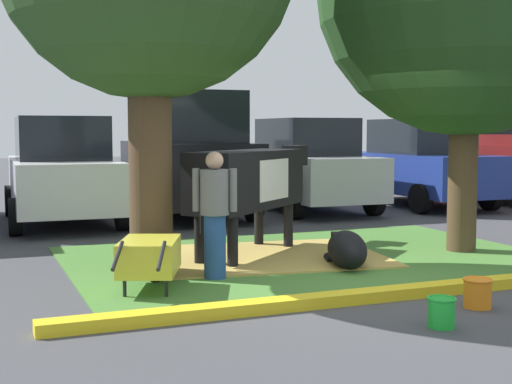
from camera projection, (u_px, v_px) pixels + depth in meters
The scene contains 15 objects.
ground_plane at pixel (369, 284), 8.23m from camera, with size 80.00×80.00×0.00m, color #424247.
grass_island at pixel (311, 258), 9.79m from camera, with size 6.53×4.50×0.02m, color #477A33.
curb_yellow at pixel (412, 291), 7.57m from camera, with size 7.73×0.24×0.12m, color yellow.
hay_bedding at pixel (264, 257), 9.83m from camera, with size 3.20×2.40×0.04m, color tan.
cow_holstein at pixel (250, 180), 9.95m from camera, with size 2.60×2.35×1.53m.
calf_lying at pixel (346, 249), 9.17m from camera, with size 0.82×1.33×0.48m.
person_handler at pixel (215, 212), 8.38m from camera, with size 0.48×0.34×1.52m.
wheelbarrow at pixel (150, 257), 7.80m from camera, with size 1.01×1.59×0.63m.
bucket_green at pixel (441, 312), 6.39m from camera, with size 0.27×0.27×0.28m.
bucket_orange at pixel (477, 292), 7.10m from camera, with size 0.30×0.30×0.30m.
hatchback_white at pixel (62, 171), 13.50m from camera, with size 2.12×4.45×2.02m.
suv_black at pixel (186, 154), 14.72m from camera, with size 2.22×4.65×2.52m.
sedan_silver at pixel (306, 166), 15.68m from camera, with size 2.12×4.45×2.02m.
sedan_blue at pixel (419, 164), 16.62m from camera, with size 2.12×4.45×2.02m.
pickup_truck_maroon at pixel (506, 156), 17.71m from camera, with size 2.33×5.45×2.42m.
Camera 1 is at (-4.26, -7.02, 1.78)m, focal length 49.94 mm.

